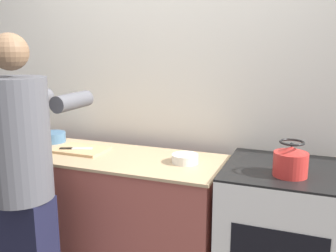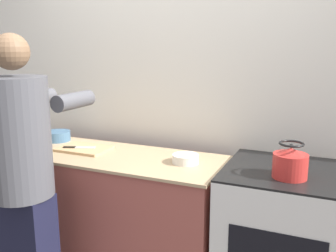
{
  "view_description": "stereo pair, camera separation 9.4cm",
  "coord_description": "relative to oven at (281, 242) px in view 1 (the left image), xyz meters",
  "views": [
    {
      "loc": [
        0.91,
        -1.8,
        1.61
      ],
      "look_at": [
        0.14,
        0.2,
        1.15
      ],
      "focal_mm": 40.0,
      "sensor_mm": 36.0,
      "label": 1
    },
    {
      "loc": [
        1.0,
        -1.77,
        1.61
      ],
      "look_at": [
        0.14,
        0.2,
        1.15
      ],
      "focal_mm": 40.0,
      "sensor_mm": 36.0,
      "label": 2
    }
  ],
  "objects": [
    {
      "name": "wall_back",
      "position": [
        -0.82,
        0.4,
        0.84
      ],
      "size": [
        8.0,
        0.05,
        2.6
      ],
      "color": "silver",
      "rests_on": "ground_plane"
    },
    {
      "name": "counter",
      "position": [
        -1.18,
        -0.05,
        -0.01
      ],
      "size": [
        1.62,
        0.59,
        0.9
      ],
      "color": "#9E4C42",
      "rests_on": "ground_plane"
    },
    {
      "name": "oven",
      "position": [
        0.0,
        0.0,
        0.0
      ],
      "size": [
        0.69,
        0.66,
        0.93
      ],
      "color": "silver",
      "rests_on": "ground_plane"
    },
    {
      "name": "person",
      "position": [
        -1.34,
        -0.61,
        0.44
      ],
      "size": [
        0.39,
        0.63,
        1.68
      ],
      "color": "black",
      "rests_on": "ground_plane"
    },
    {
      "name": "cutting_board",
      "position": [
        -1.36,
        -0.03,
        0.44
      ],
      "size": [
        0.35,
        0.25,
        0.02
      ],
      "color": "tan",
      "rests_on": "counter"
    },
    {
      "name": "knife",
      "position": [
        -1.39,
        -0.05,
        0.46
      ],
      "size": [
        0.22,
        0.11,
        0.01
      ],
      "rotation": [
        0.0,
        0.0,
        0.37
      ],
      "color": "silver",
      "rests_on": "cutting_board"
    },
    {
      "name": "kettle",
      "position": [
        0.02,
        -0.13,
        0.54
      ],
      "size": [
        0.18,
        0.18,
        0.19
      ],
      "color": "red",
      "rests_on": "oven"
    },
    {
      "name": "bowl_prep",
      "position": [
        -0.6,
        -0.03,
        0.46
      ],
      "size": [
        0.16,
        0.16,
        0.05
      ],
      "color": "silver",
      "rests_on": "counter"
    },
    {
      "name": "bowl_mixing",
      "position": [
        -1.7,
        0.11,
        0.47
      ],
      "size": [
        0.19,
        0.19,
        0.07
      ],
      "color": "#426684",
      "rests_on": "counter"
    },
    {
      "name": "canister_jar",
      "position": [
        -1.82,
        -0.04,
        0.53
      ],
      "size": [
        0.17,
        0.17,
        0.19
      ],
      "color": "#4C4C51",
      "rests_on": "counter"
    }
  ]
}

